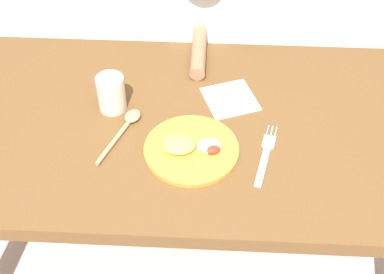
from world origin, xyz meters
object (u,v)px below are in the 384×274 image
(fork, at_px, (265,156))
(drinking_cup, at_px, (111,93))
(spoon, at_px, (126,125))
(plate, at_px, (191,148))
(person, at_px, (201,51))

(fork, relative_size, drinking_cup, 2.06)
(fork, xyz_separation_m, spoon, (-0.37, 0.09, 0.01))
(spoon, bearing_deg, fork, -81.94)
(spoon, relative_size, drinking_cup, 2.01)
(spoon, bearing_deg, plate, -92.31)
(drinking_cup, bearing_deg, spoon, -58.96)
(plate, distance_m, fork, 0.19)
(plate, height_order, person, person)
(person, bearing_deg, drinking_cup, 61.88)
(fork, bearing_deg, plate, 100.28)
(spoon, relative_size, person, 0.20)
(drinking_cup, relative_size, person, 0.10)
(fork, bearing_deg, spoon, 89.70)
(fork, distance_m, person, 0.63)
(fork, height_order, drinking_cup, drinking_cup)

